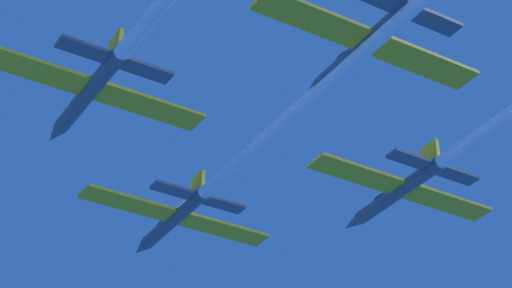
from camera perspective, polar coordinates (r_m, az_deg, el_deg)
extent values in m
cylinder|color=#4C5660|center=(101.56, -4.43, -4.05)|extent=(1.29, 11.77, 1.29)
cone|color=#4C5660|center=(107.33, -6.20, -5.60)|extent=(1.27, 2.59, 1.27)
ellipsoid|color=black|center=(103.88, -5.08, -4.36)|extent=(0.91, 2.35, 0.65)
cube|color=yellow|center=(99.22, -6.91, -3.17)|extent=(8.94, 2.59, 0.28)
cube|color=yellow|center=(103.20, -1.75, -4.62)|extent=(8.94, 2.59, 0.28)
cube|color=yellow|center=(98.67, -3.14, -2.13)|extent=(0.34, 2.12, 1.88)
cube|color=#4C5660|center=(96.66, -4.49, -2.47)|extent=(4.02, 1.55, 0.28)
cube|color=#4C5660|center=(98.80, -1.74, -3.27)|extent=(4.02, 1.55, 0.28)
cylinder|color=white|center=(76.64, 7.91, 6.81)|extent=(1.17, 59.13, 1.17)
cylinder|color=#4C5660|center=(85.43, -8.96, 2.78)|extent=(1.29, 11.77, 1.29)
cone|color=#4C5660|center=(91.08, -10.75, 0.54)|extent=(1.27, 2.59, 1.27)
ellipsoid|color=black|center=(87.75, -9.60, 2.24)|extent=(0.91, 2.35, 0.65)
cube|color=yellow|center=(83.66, -12.01, 4.00)|extent=(8.94, 2.59, 0.28)
cube|color=yellow|center=(86.58, -5.70, 1.99)|extent=(8.94, 2.59, 0.28)
cube|color=yellow|center=(82.81, -7.56, 5.30)|extent=(0.34, 2.12, 1.88)
cube|color=#4C5660|center=(80.93, -9.29, 5.07)|extent=(4.02, 1.55, 0.28)
cube|color=#4C5660|center=(82.51, -5.89, 3.95)|extent=(4.02, 1.55, 0.28)
cylinder|color=#4C5660|center=(97.33, 7.69, -2.54)|extent=(1.29, 11.77, 1.29)
cone|color=#4C5660|center=(102.26, 5.24, -4.27)|extent=(1.27, 2.59, 1.27)
ellipsoid|color=black|center=(99.34, 6.76, -2.91)|extent=(0.91, 2.35, 0.65)
cube|color=yellow|center=(94.16, 5.45, -1.60)|extent=(8.94, 2.59, 0.28)
cube|color=yellow|center=(99.90, 10.22, -3.13)|extent=(8.94, 2.59, 0.28)
cube|color=yellow|center=(95.07, 9.35, -0.49)|extent=(0.34, 2.12, 1.88)
cube|color=#4C5660|center=(92.59, 8.25, -0.81)|extent=(4.02, 1.55, 0.28)
cube|color=#4C5660|center=(95.67, 10.76, -1.67)|extent=(4.02, 1.55, 0.28)
cylinder|color=#4C5660|center=(79.66, 5.86, 5.29)|extent=(1.29, 11.77, 1.29)
cone|color=#4C5660|center=(84.31, 2.99, 2.75)|extent=(1.27, 2.59, 1.27)
ellipsoid|color=black|center=(81.62, 4.77, 4.65)|extent=(0.91, 2.35, 0.65)
cube|color=yellow|center=(76.89, 3.02, 6.74)|extent=(8.94, 2.59, 0.28)
cube|color=yellow|center=(81.95, 9.00, 4.33)|extent=(8.94, 2.59, 0.28)
cube|color=#4C5660|center=(78.08, 9.59, 6.52)|extent=(4.02, 1.55, 0.28)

